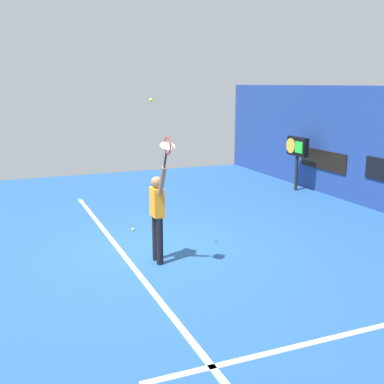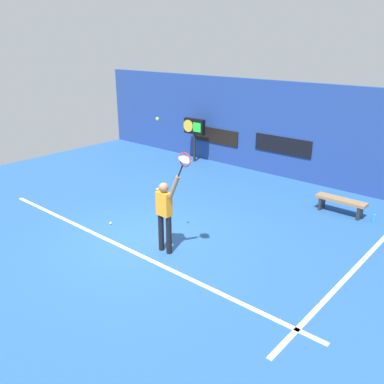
{
  "view_description": "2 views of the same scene",
  "coord_description": "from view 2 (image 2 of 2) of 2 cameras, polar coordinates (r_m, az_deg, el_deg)",
  "views": [
    {
      "loc": [
        9.21,
        -2.83,
        3.39
      ],
      "look_at": [
        0.72,
        0.69,
        1.31
      ],
      "focal_mm": 45.07,
      "sensor_mm": 36.0,
      "label": 1
    },
    {
      "loc": [
        6.86,
        -6.11,
        4.65
      ],
      "look_at": [
        1.02,
        0.62,
        1.34
      ],
      "focal_mm": 38.6,
      "sensor_mm": 36.0,
      "label": 2
    }
  ],
  "objects": [
    {
      "name": "sponsor_banner_center",
      "position": [
        14.91,
        12.4,
        6.3
      ],
      "size": [
        2.2,
        0.03,
        0.6
      ],
      "primitive_type": "cube",
      "color": "black"
    },
    {
      "name": "back_wall",
      "position": [
        14.9,
        12.78,
        8.31
      ],
      "size": [
        18.0,
        0.2,
        3.33
      ],
      "primitive_type": "cube",
      "color": "navy",
      "rests_on": "ground_plane"
    },
    {
      "name": "tennis_racket",
      "position": [
        8.48,
        -1.08,
        4.33
      ],
      "size": [
        0.42,
        0.27,
        0.62
      ],
      "color": "black"
    },
    {
      "name": "water_bottle",
      "position": [
        12.15,
        23.82,
        -3.37
      ],
      "size": [
        0.07,
        0.07,
        0.24
      ],
      "primitive_type": "cylinder",
      "color": "#338CD8",
      "rests_on": "ground_plane"
    },
    {
      "name": "court_sideline",
      "position": [
        9.66,
        21.49,
        -9.95
      ],
      "size": [
        0.1,
        7.0,
        0.01
      ],
      "primitive_type": "cube",
      "color": "white",
      "rests_on": "ground_plane"
    },
    {
      "name": "scoreboard_clock",
      "position": [
        16.45,
        0.32,
        8.79
      ],
      "size": [
        0.96,
        0.2,
        1.73
      ],
      "color": "black",
      "rests_on": "ground_plane"
    },
    {
      "name": "tennis_player",
      "position": [
        9.31,
        -3.8,
        -2.69
      ],
      "size": [
        0.73,
        0.31,
        1.95
      ],
      "color": "black",
      "rests_on": "ground_plane"
    },
    {
      "name": "spare_ball",
      "position": [
        11.25,
        -11.18,
        -4.28
      ],
      "size": [
        0.07,
        0.07,
        0.07
      ],
      "primitive_type": "sphere",
      "color": "#CCE033",
      "rests_on": "ground_plane"
    },
    {
      "name": "ground_plane",
      "position": [
        10.3,
        -6.62,
        -6.63
      ],
      "size": [
        18.0,
        18.0,
        0.0
      ],
      "primitive_type": "plane",
      "color": "#23518C"
    },
    {
      "name": "tennis_ball",
      "position": [
        8.73,
        -4.82,
        10.03
      ],
      "size": [
        0.07,
        0.07,
        0.07
      ],
      "primitive_type": "sphere",
      "color": "#CCE033"
    },
    {
      "name": "court_bench",
      "position": [
        12.33,
        19.88,
        -1.38
      ],
      "size": [
        1.4,
        0.36,
        0.45
      ],
      "color": "olive",
      "rests_on": "ground_plane"
    },
    {
      "name": "court_baseline",
      "position": [
        9.96,
        -9.12,
        -7.72
      ],
      "size": [
        10.0,
        0.1,
        0.01
      ],
      "primitive_type": "cube",
      "color": "white",
      "rests_on": "ground_plane"
    },
    {
      "name": "sponsor_banner_portside",
      "position": [
        16.53,
        3.2,
        7.75
      ],
      "size": [
        2.2,
        0.03,
        0.6
      ],
      "primitive_type": "cube",
      "color": "black"
    }
  ]
}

